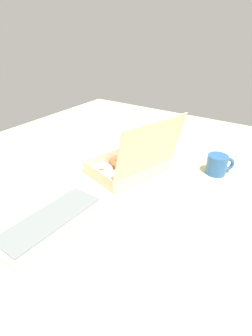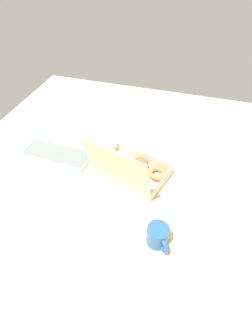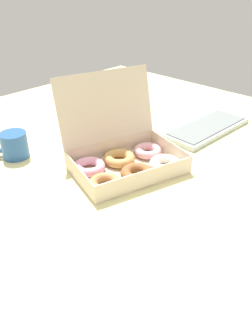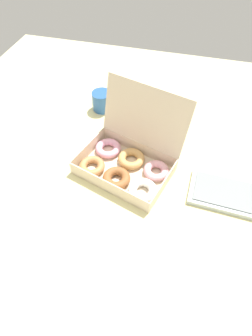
# 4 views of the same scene
# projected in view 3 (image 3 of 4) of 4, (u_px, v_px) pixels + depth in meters

# --- Properties ---
(ground_plane) EXTENTS (1.80, 1.80, 0.02)m
(ground_plane) POSITION_uv_depth(u_px,v_px,m) (125.00, 170.00, 1.02)
(ground_plane) COLOR beige
(donut_box) EXTENTS (0.38, 0.35, 0.27)m
(donut_box) POSITION_uv_depth(u_px,v_px,m) (126.00, 159.00, 1.00)
(donut_box) COLOR beige
(donut_box) RESTS_ON ground_plane
(keyboard) EXTENTS (0.37, 0.16, 0.02)m
(keyboard) POSITION_uv_depth(u_px,v_px,m) (207.00, 128.00, 1.25)
(keyboard) COLOR #B4BFBF
(keyboard) RESTS_ON ground_plane
(coffee_mug) EXTENTS (0.10, 0.11, 0.08)m
(coffee_mug) POSITION_uv_depth(u_px,v_px,m) (13.00, 145.00, 1.06)
(coffee_mug) COLOR #285799
(coffee_mug) RESTS_ON ground_plane
(paper_napkin) EXTENTS (0.18, 0.16, 0.00)m
(paper_napkin) POSITION_uv_depth(u_px,v_px,m) (227.00, 176.00, 0.98)
(paper_napkin) COLOR white
(paper_napkin) RESTS_ON ground_plane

